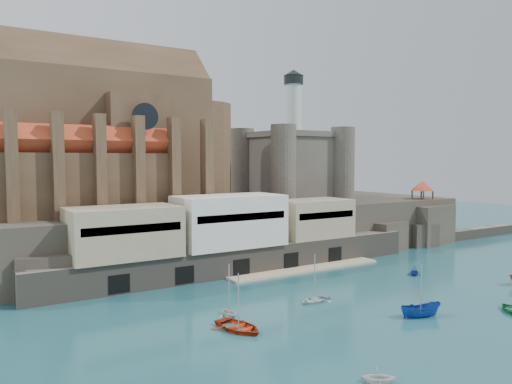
{
  "coord_description": "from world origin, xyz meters",
  "views": [
    {
      "loc": [
        -51.02,
        -48.71,
        19.04
      ],
      "look_at": [
        0.81,
        32.0,
        12.71
      ],
      "focal_mm": 35.0,
      "sensor_mm": 36.0,
      "label": 1
    }
  ],
  "objects_px": {
    "castle_keep": "(291,162)",
    "pavilion": "(423,187)",
    "boat_1": "(378,382)",
    "church": "(111,142)",
    "boat_0": "(238,330)",
    "boat_2": "(421,317)"
  },
  "relations": [
    {
      "from": "castle_keep",
      "to": "boat_0",
      "type": "bearing_deg",
      "value": -132.51
    },
    {
      "from": "pavilion",
      "to": "boat_2",
      "type": "height_order",
      "value": "pavilion"
    },
    {
      "from": "boat_0",
      "to": "boat_2",
      "type": "relative_size",
      "value": 1.24
    },
    {
      "from": "boat_0",
      "to": "boat_2",
      "type": "bearing_deg",
      "value": -31.59
    },
    {
      "from": "church",
      "to": "boat_1",
      "type": "xyz_separation_m",
      "value": [
        4.28,
        -61.37,
        -22.13
      ]
    },
    {
      "from": "castle_keep",
      "to": "pavilion",
      "type": "xyz_separation_m",
      "value": [
        25.92,
        -15.08,
        -5.59
      ]
    },
    {
      "from": "pavilion",
      "to": "boat_0",
      "type": "height_order",
      "value": "pavilion"
    },
    {
      "from": "boat_0",
      "to": "boat_1",
      "type": "distance_m",
      "value": 18.02
    },
    {
      "from": "castle_keep",
      "to": "boat_2",
      "type": "relative_size",
      "value": 5.55
    },
    {
      "from": "church",
      "to": "castle_keep",
      "type": "distance_m",
      "value": 40.39
    },
    {
      "from": "castle_keep",
      "to": "boat_1",
      "type": "xyz_separation_m",
      "value": [
        -35.92,
        -60.59,
        -18.31
      ]
    },
    {
      "from": "boat_0",
      "to": "boat_2",
      "type": "height_order",
      "value": "boat_0"
    },
    {
      "from": "castle_keep",
      "to": "boat_0",
      "type": "relative_size",
      "value": 4.48
    },
    {
      "from": "boat_1",
      "to": "boat_2",
      "type": "height_order",
      "value": "boat_2"
    },
    {
      "from": "church",
      "to": "boat_1",
      "type": "height_order",
      "value": "church"
    },
    {
      "from": "church",
      "to": "boat_2",
      "type": "distance_m",
      "value": 60.2
    },
    {
      "from": "pavilion",
      "to": "boat_1",
      "type": "xyz_separation_m",
      "value": [
        -61.85,
        -45.51,
        -12.73
      ]
    },
    {
      "from": "pavilion",
      "to": "boat_1",
      "type": "bearing_deg",
      "value": -143.65
    },
    {
      "from": "castle_keep",
      "to": "boat_0",
      "type": "distance_m",
      "value": 60.99
    },
    {
      "from": "boat_0",
      "to": "pavilion",
      "type": "bearing_deg",
      "value": 12.15
    },
    {
      "from": "boat_1",
      "to": "church",
      "type": "bearing_deg",
      "value": 40.72
    },
    {
      "from": "boat_2",
      "to": "castle_keep",
      "type": "bearing_deg",
      "value": -0.91
    }
  ]
}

